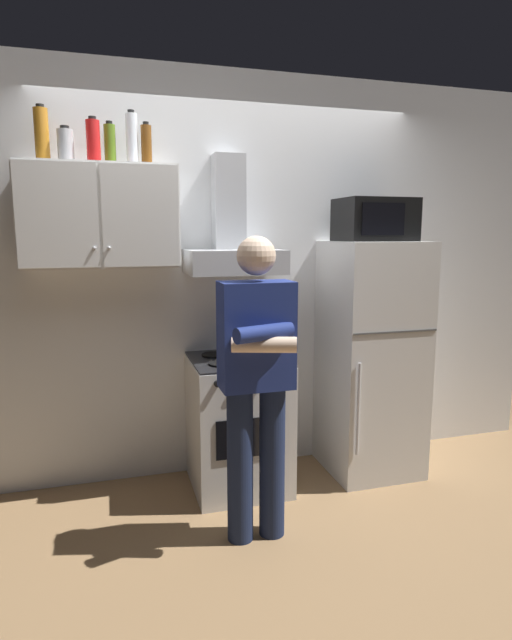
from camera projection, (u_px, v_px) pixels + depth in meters
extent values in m
plane|color=olive|center=(256.00, 502.00, 3.22)|extent=(7.00, 7.00, 0.00)
cube|color=white|center=(232.00, 278.00, 3.56)|extent=(4.80, 0.10, 2.70)
cube|color=silver|center=(100.00, 217.00, 3.06)|extent=(0.90, 0.34, 0.60)
cube|color=silver|center=(57.00, 215.00, 2.83)|extent=(0.43, 0.01, 0.58)
cube|color=silver|center=(141.00, 216.00, 2.95)|extent=(0.43, 0.01, 0.58)
sphere|color=#B2B2B7|center=(94.00, 248.00, 2.90)|extent=(0.02, 0.02, 0.02)
sphere|color=#B2B2B7|center=(109.00, 248.00, 2.92)|extent=(0.02, 0.02, 0.02)
cube|color=silver|center=(238.00, 424.00, 3.37)|extent=(0.60, 0.60, 0.85)
cube|color=black|center=(238.00, 360.00, 3.30)|extent=(0.59, 0.59, 0.01)
cube|color=black|center=(250.00, 438.00, 3.08)|extent=(0.42, 0.01, 0.24)
cylinder|color=black|center=(222.00, 364.00, 3.15)|extent=(0.16, 0.16, 0.01)
cylinder|color=black|center=(263.00, 361.00, 3.22)|extent=(0.16, 0.16, 0.01)
cylinder|color=black|center=(214.00, 355.00, 3.38)|extent=(0.16, 0.16, 0.01)
cylinder|color=black|center=(252.00, 352.00, 3.45)|extent=(0.16, 0.16, 0.01)
cylinder|color=black|center=(217.00, 384.00, 2.96)|extent=(0.04, 0.02, 0.04)
cylinder|color=black|center=(239.00, 382.00, 2.99)|extent=(0.04, 0.02, 0.04)
cylinder|color=black|center=(262.00, 380.00, 3.03)|extent=(0.04, 0.02, 0.04)
cylinder|color=black|center=(283.00, 379.00, 3.07)|extent=(0.04, 0.02, 0.04)
cube|color=#B7BABF|center=(234.00, 262.00, 3.27)|extent=(0.60, 0.44, 0.15)
cube|color=#B7BABF|center=(228.00, 202.00, 3.34)|extent=(0.20, 0.16, 0.60)
cube|color=silver|center=(371.00, 358.00, 3.57)|extent=(0.60, 0.60, 1.60)
cube|color=#4C4C4C|center=(396.00, 332.00, 3.24)|extent=(0.59, 0.01, 0.01)
cylinder|color=silver|center=(358.00, 410.00, 3.24)|extent=(0.02, 0.02, 0.60)
cube|color=black|center=(375.00, 220.00, 3.43)|extent=(0.48, 0.36, 0.28)
cube|color=black|center=(383.00, 219.00, 3.25)|extent=(0.30, 0.01, 0.20)
cylinder|color=#192342|center=(240.00, 465.00, 2.76)|extent=(0.14, 0.14, 0.85)
cylinder|color=#192342|center=(272.00, 461.00, 2.81)|extent=(0.14, 0.14, 0.85)
cube|color=navy|center=(256.00, 335.00, 2.67)|extent=(0.38, 0.20, 0.56)
cylinder|color=navy|center=(264.00, 333.00, 2.53)|extent=(0.33, 0.17, 0.08)
cylinder|color=beige|center=(264.00, 345.00, 2.54)|extent=(0.33, 0.17, 0.08)
sphere|color=beige|center=(256.00, 256.00, 2.60)|extent=(0.20, 0.20, 0.20)
cylinder|color=#B7BABF|center=(263.00, 352.00, 3.21)|extent=(0.20, 0.20, 0.11)
cylinder|color=black|center=(243.00, 347.00, 3.17)|extent=(0.05, 0.01, 0.01)
cylinder|color=black|center=(282.00, 345.00, 3.24)|extent=(0.05, 0.01, 0.01)
cylinder|color=#B7721E|center=(42.00, 136.00, 2.93)|extent=(0.08, 0.08, 0.30)
cylinder|color=black|center=(40.00, 106.00, 2.90)|extent=(0.04, 0.04, 0.02)
cylinder|color=silver|center=(132.00, 140.00, 3.07)|extent=(0.07, 0.07, 0.30)
cylinder|color=black|center=(131.00, 112.00, 3.04)|extent=(0.04, 0.04, 0.02)
cylinder|color=#B2B5BA|center=(66.00, 146.00, 2.95)|extent=(0.09, 0.09, 0.18)
cylinder|color=black|center=(65.00, 128.00, 2.93)|extent=(0.05, 0.05, 0.02)
cylinder|color=brown|center=(146.00, 146.00, 3.10)|extent=(0.06, 0.06, 0.24)
cylinder|color=black|center=(146.00, 124.00, 3.07)|extent=(0.04, 0.04, 0.02)
cylinder|color=#4C6B19|center=(110.00, 145.00, 3.04)|extent=(0.07, 0.07, 0.23)
cylinder|color=black|center=(109.00, 123.00, 3.02)|extent=(0.04, 0.04, 0.02)
cylinder|color=red|center=(93.00, 142.00, 2.97)|extent=(0.08, 0.08, 0.24)
cylinder|color=black|center=(92.00, 118.00, 2.95)|extent=(0.04, 0.04, 0.02)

